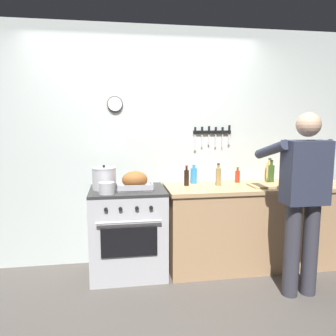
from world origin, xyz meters
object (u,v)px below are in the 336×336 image
Objects in this scene: bottle_vinegar at (218,176)px; bottle_hot_sauce at (237,176)px; stock_pot at (104,178)px; bottle_dish_soap at (194,175)px; cutting_board at (267,186)px; person_cook at (303,193)px; bottle_cooking_oil at (269,171)px; roasting_pan at (135,181)px; saucepan at (107,188)px; bottle_soy_sauce at (187,177)px; bottle_olive_oil at (271,174)px; stove at (128,231)px.

bottle_vinegar reaches higher than bottle_hot_sauce.
bottle_vinegar is at bearing 0.71° from stock_pot.
bottle_vinegar is 0.28m from bottle_dish_soap.
cutting_board is at bearing -16.00° from bottle_vinegar.
bottle_vinegar is at bearing 44.05° from person_cook.
bottle_hot_sauce is 0.42m from bottle_cooking_oil.
stock_pot reaches higher than bottle_vinegar.
bottle_cooking_oil reaches higher than roasting_pan.
roasting_pan is at bearing -169.89° from bottle_hot_sauce.
bottle_vinegar is (0.90, 0.07, 0.01)m from roasting_pan.
bottle_soy_sauce is (0.83, 0.26, 0.04)m from saucepan.
cutting_board is (-0.07, 0.56, -0.04)m from person_cook.
person_cook reaches higher than saucepan.
bottle_vinegar is 1.07× the size of bottle_dish_soap.
bottle_cooking_oil reaches higher than bottle_hot_sauce.
bottle_olive_oil is (0.05, 0.72, 0.06)m from person_cook.
bottle_hot_sauce is 0.66× the size of bottle_olive_oil.
stove is at bearing 42.87° from saucepan.
saucepan is 1.81m from bottle_olive_oil.
saucepan is 0.59× the size of bottle_cooking_oil.
stock_pot is at bearing 73.92° from person_cook.
stock_pot is 0.86m from bottle_soy_sauce.
roasting_pan is 1.60m from bottle_cooking_oil.
cutting_board is at bearing -12.15° from bottle_soy_sauce.
bottle_olive_oil reaches higher than roasting_pan.
bottle_dish_soap reaches higher than roasting_pan.
roasting_pan is at bearing -10.43° from stock_pot.
bottle_dish_soap is at bearing 14.85° from stove.
bottle_olive_oil is at bearing -110.46° from bottle_cooking_oil.
cutting_board is 1.65× the size of bottle_soy_sauce.
bottle_cooking_oil is at bearing 8.40° from stove.
bottle_olive_oil reaches higher than bottle_soy_sauce.
stove is at bearing -171.96° from bottle_hot_sauce.
saucepan is 1.90m from bottle_cooking_oil.
bottle_soy_sauce is at bearing 11.10° from roasting_pan.
bottle_cooking_oil is at bearing 3.02° from bottle_dish_soap.
bottle_cooking_oil reaches higher than saucepan.
bottle_cooking_oil is (0.41, 0.07, 0.04)m from bottle_hot_sauce.
person_cook reaches higher than cutting_board.
bottle_dish_soap is at bearing 157.61° from cutting_board.
bottle_dish_soap is at bearing 145.91° from bottle_vinegar.
bottle_vinegar reaches higher than saucepan.
roasting_pan is 1.61× the size of bottle_soy_sauce.
stove is 3.59× the size of stock_pot.
stock_pot is at bearing -178.74° from bottle_olive_oil.
roasting_pan reaches higher than cutting_board.
roasting_pan is 1.51m from bottle_olive_oil.
bottle_cooking_oil is (1.65, 0.24, 0.56)m from stove.
cutting_board reaches higher than stove.
stove is 1.74m from person_cook.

